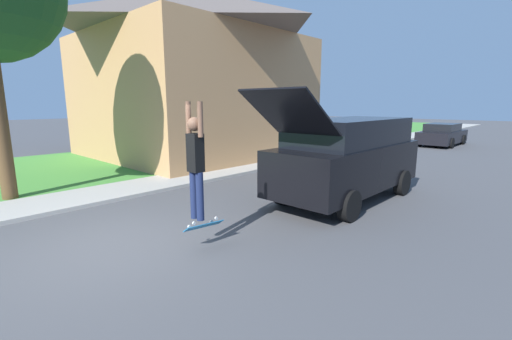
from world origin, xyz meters
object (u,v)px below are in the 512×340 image
(skateboarder, at_px, (196,160))
(skateboard, at_px, (204,225))
(suv_parked, at_px, (348,156))
(car_down_street, at_px, (442,135))

(skateboarder, xyz_separation_m, skateboard, (0.05, 0.10, -1.17))
(suv_parked, relative_size, skateboarder, 2.77)
(skateboarder, relative_size, skateboard, 2.60)
(suv_parked, bearing_deg, car_down_street, 96.55)
(suv_parked, relative_size, skateboard, 7.20)
(suv_parked, height_order, skateboard, suv_parked)
(skateboard, bearing_deg, suv_parked, 86.26)
(skateboarder, bearing_deg, suv_parked, 85.77)
(suv_parked, bearing_deg, skateboard, -93.74)
(car_down_street, relative_size, skateboard, 5.82)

